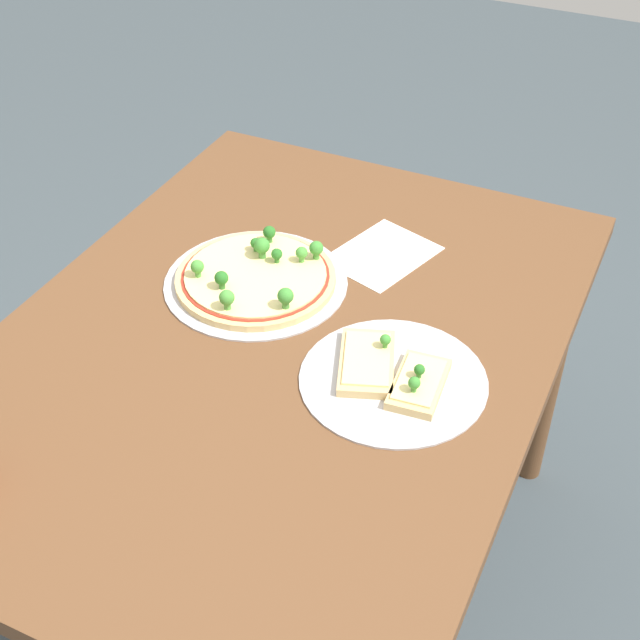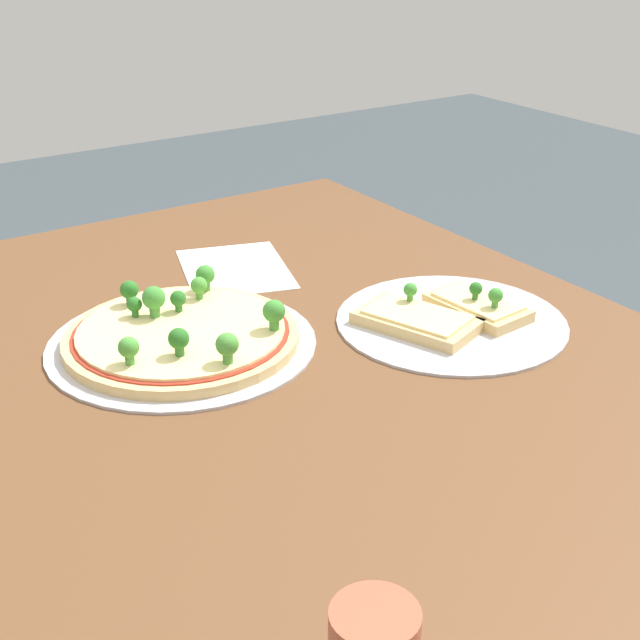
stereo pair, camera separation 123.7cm
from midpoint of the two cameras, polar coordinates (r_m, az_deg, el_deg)
The scene contains 5 objects.
ground_plane at distance 1.81m, azimuth 13.00°, elevation -21.02°, with size 8.00×8.00×0.00m, color #3D474C.
dining_table at distance 1.29m, azimuth 17.28°, elevation -5.57°, with size 1.31×0.95×0.77m.
pizza_tray_whole at distance 1.33m, azimuth 14.70°, elevation 2.50°, with size 0.35×0.35×0.07m.
pizza_tray_slice at distance 1.23m, azimuth 28.24°, elevation -5.40°, with size 0.32×0.32×0.05m.
paper_menu at distance 1.49m, azimuth 23.12°, elevation 4.16°, with size 0.21×0.16×0.00m, color white.
Camera 1 is at (-1.06, -0.58, 1.78)m, focal length 50.00 mm.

